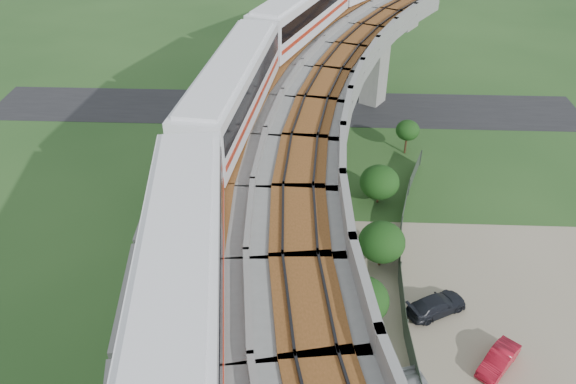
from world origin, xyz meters
name	(u,v)px	position (x,y,z in m)	size (l,w,h in m)	color
ground	(260,332)	(0.00, 0.00, 0.00)	(160.00, 160.00, 0.00)	#24491D
dirt_lot	(510,368)	(14.00, -2.00, 0.02)	(18.00, 26.00, 0.04)	gray
asphalt_road	(284,108)	(0.00, 30.00, 0.01)	(60.00, 8.00, 0.03)	#232326
viaduct	(332,210)	(3.84, 0.00, 9.05)	(19.58, 73.98, 11.40)	#99968E
metro_train	(300,50)	(1.86, 13.34, 12.31)	(18.61, 59.73, 3.64)	white
fence	(428,329)	(9.75, 0.00, 0.75)	(3.87, 38.73, 1.50)	#2D382D
tree_0	(408,130)	(11.20, 21.36, 2.28)	(2.08, 2.08, 3.17)	#382314
tree_1	(379,182)	(8.08, 13.60, 1.87)	(3.05, 3.05, 3.17)	#382314
tree_2	(382,242)	(7.55, 6.22, 2.02)	(3.10, 3.10, 3.34)	#382314
tree_3	(363,300)	(5.95, 0.87, 2.06)	(3.07, 3.07, 3.36)	#382314
car_red	(499,360)	(13.29, -1.90, 0.58)	(1.15, 3.29, 1.08)	#AB0F22
car_dark	(437,305)	(10.61, 2.09, 0.61)	(1.59, 3.91, 1.14)	black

